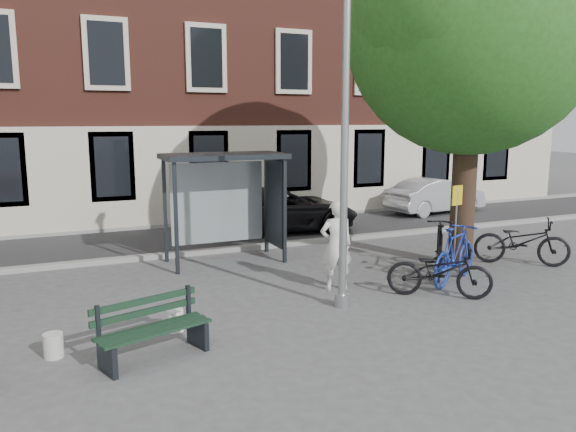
# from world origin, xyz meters

# --- Properties ---
(ground) EXTENTS (90.00, 90.00, 0.00)m
(ground) POSITION_xyz_m (0.00, 0.00, 0.00)
(ground) COLOR #4C4C4F
(ground) RESTS_ON ground
(road) EXTENTS (40.00, 4.00, 0.01)m
(road) POSITION_xyz_m (0.00, 7.00, 0.01)
(road) COLOR #28282B
(road) RESTS_ON ground
(curb_near) EXTENTS (40.00, 0.25, 0.12)m
(curb_near) POSITION_xyz_m (0.00, 5.00, 0.06)
(curb_near) COLOR gray
(curb_near) RESTS_ON ground
(curb_far) EXTENTS (40.00, 0.25, 0.12)m
(curb_far) POSITION_xyz_m (0.00, 9.00, 0.06)
(curb_far) COLOR gray
(curb_far) RESTS_ON ground
(building_row) EXTENTS (30.00, 8.00, 14.00)m
(building_row) POSITION_xyz_m (0.00, 13.00, 7.00)
(building_row) COLOR brown
(building_row) RESTS_ON ground
(lamppost) EXTENTS (0.28, 0.35, 6.11)m
(lamppost) POSITION_xyz_m (0.00, 0.00, 2.78)
(lamppost) COLOR #9EA0A3
(lamppost) RESTS_ON ground
(tree_right) EXTENTS (5.76, 5.60, 8.20)m
(tree_right) POSITION_xyz_m (4.01, 1.38, 5.62)
(tree_right) COLOR black
(tree_right) RESTS_ON ground
(bus_shelter) EXTENTS (2.85, 1.45, 2.62)m
(bus_shelter) POSITION_xyz_m (-0.61, 4.11, 1.92)
(bus_shelter) COLOR #1E2328
(bus_shelter) RESTS_ON ground
(painter) EXTENTS (0.73, 0.54, 1.83)m
(painter) POSITION_xyz_m (0.40, 1.00, 0.92)
(painter) COLOR silver
(painter) RESTS_ON ground
(bench) EXTENTS (1.75, 1.00, 0.86)m
(bench) POSITION_xyz_m (-3.60, -0.90, 0.39)
(bench) COLOR #1E2328
(bench) RESTS_ON ground
(bike_a) EXTENTS (2.01, 1.74, 1.04)m
(bike_a) POSITION_xyz_m (2.00, -0.25, 0.52)
(bike_a) COLOR black
(bike_a) RESTS_ON ground
(bike_b) EXTENTS (2.08, 1.47, 1.23)m
(bike_b) POSITION_xyz_m (2.93, 0.42, 0.62)
(bike_b) COLOR navy
(bike_b) RESTS_ON ground
(bike_c) EXTENTS (2.13, 1.94, 1.13)m
(bike_c) POSITION_xyz_m (5.37, 0.98, 0.56)
(bike_c) COLOR black
(bike_c) RESTS_ON ground
(bike_d) EXTENTS (1.69, 1.96, 1.22)m
(bike_d) POSITION_xyz_m (3.00, 1.02, 0.61)
(bike_d) COLOR black
(bike_d) RESTS_ON ground
(car_dark) EXTENTS (5.02, 2.64, 1.35)m
(car_dark) POSITION_xyz_m (1.67, 7.02, 0.67)
(car_dark) COLOR black
(car_dark) RESTS_ON ground
(car_silver) EXTENTS (4.02, 1.82, 1.28)m
(car_silver) POSITION_xyz_m (8.23, 7.85, 0.64)
(car_silver) COLOR #A9ABB1
(car_silver) RESTS_ON ground
(bucket_a) EXTENTS (0.29, 0.29, 0.36)m
(bucket_a) POSITION_xyz_m (-3.09, 0.02, 0.18)
(bucket_a) COLOR white
(bucket_a) RESTS_ON ground
(bucket_c) EXTENTS (0.32, 0.32, 0.36)m
(bucket_c) POSITION_xyz_m (-4.93, -0.30, 0.18)
(bucket_c) COLOR silver
(bucket_c) RESTS_ON ground
(notice_sign) EXTENTS (0.34, 0.11, 1.96)m
(notice_sign) POSITION_xyz_m (3.53, 1.15, 1.43)
(notice_sign) COLOR #9EA0A3
(notice_sign) RESTS_ON ground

